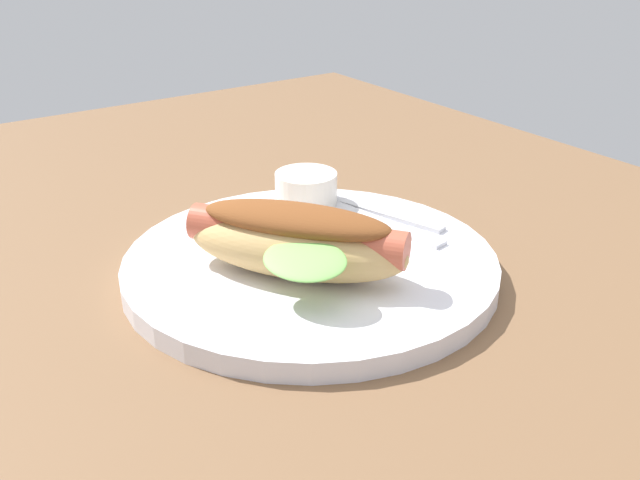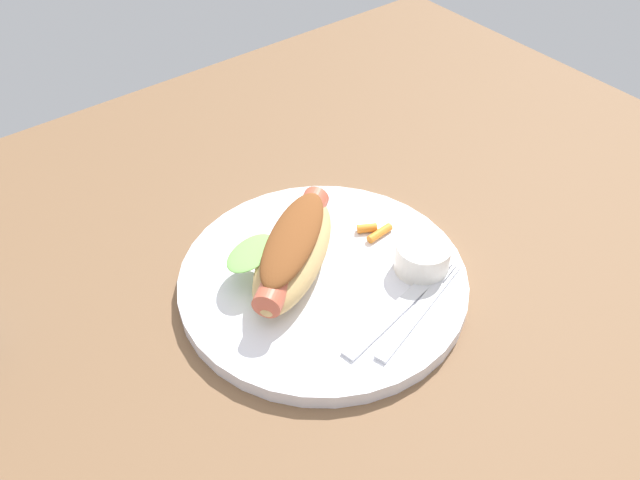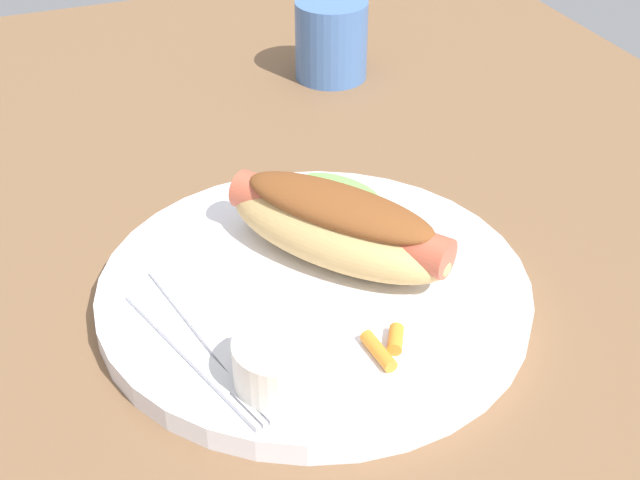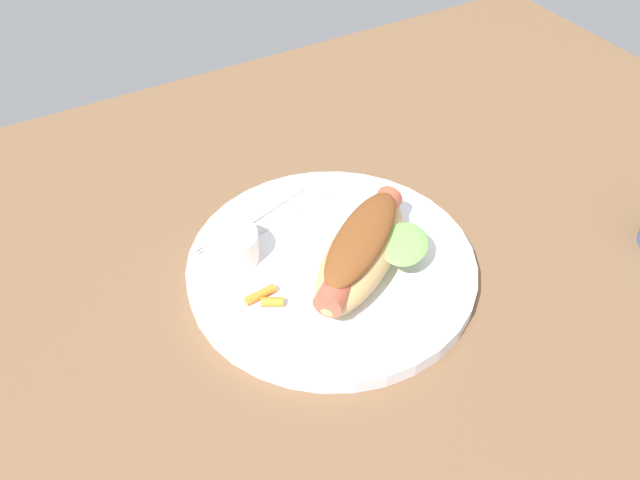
# 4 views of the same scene
# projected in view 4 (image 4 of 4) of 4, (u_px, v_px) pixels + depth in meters

# --- Properties ---
(ground_plane) EXTENTS (1.20, 0.90, 0.02)m
(ground_plane) POSITION_uv_depth(u_px,v_px,m) (362.00, 278.00, 0.66)
(ground_plane) COLOR brown
(plate) EXTENTS (0.29, 0.29, 0.02)m
(plate) POSITION_uv_depth(u_px,v_px,m) (332.00, 266.00, 0.65)
(plate) COLOR white
(plate) RESTS_ON ground_plane
(hot_dog) EXTENTS (0.17, 0.15, 0.05)m
(hot_dog) POSITION_uv_depth(u_px,v_px,m) (362.00, 249.00, 0.62)
(hot_dog) COLOR tan
(hot_dog) RESTS_ON plate
(sauce_ramekin) EXTENTS (0.05, 0.05, 0.03)m
(sauce_ramekin) POSITION_uv_depth(u_px,v_px,m) (231.00, 246.00, 0.64)
(sauce_ramekin) COLOR white
(sauce_ramekin) RESTS_ON plate
(fork) EXTENTS (0.14, 0.05, 0.00)m
(fork) POSITION_uv_depth(u_px,v_px,m) (254.00, 218.00, 0.69)
(fork) COLOR silver
(fork) RESTS_ON plate
(knife) EXTENTS (0.14, 0.04, 0.00)m
(knife) POSITION_uv_depth(u_px,v_px,m) (274.00, 220.00, 0.69)
(knife) COLOR silver
(knife) RESTS_ON plate
(carrot_garnish) EXTENTS (0.03, 0.03, 0.01)m
(carrot_garnish) POSITION_uv_depth(u_px,v_px,m) (265.00, 298.00, 0.60)
(carrot_garnish) COLOR orange
(carrot_garnish) RESTS_ON plate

